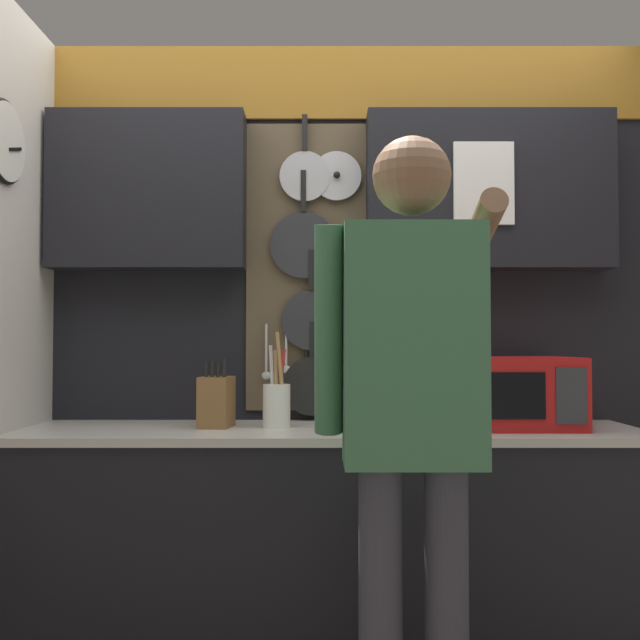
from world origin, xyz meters
The scene contains 6 objects.
base_cabinet_counter centered at (0.00, 0.00, 0.45)m, with size 2.26×0.59×0.90m.
back_wall_unit centered at (0.01, 0.26, 1.48)m, with size 2.83×0.22×2.43m.
microwave centered at (0.65, 0.02, 1.03)m, with size 0.48×0.39×0.26m.
knife_block centered at (-0.43, 0.02, 1.00)m, with size 0.13×0.16×0.26m.
utensil_crock centered at (-0.20, 0.02, 0.99)m, with size 0.10×0.10×0.35m.
person centered at (0.21, -0.65, 1.07)m, with size 0.54×0.68×1.78m.
Camera 1 is at (-0.04, -2.63, 1.21)m, focal length 40.00 mm.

